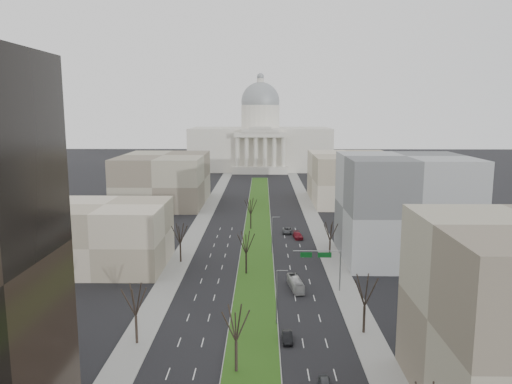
# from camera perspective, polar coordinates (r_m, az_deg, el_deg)

# --- Properties ---
(ground) EXTENTS (600.00, 600.00, 0.00)m
(ground) POSITION_cam_1_polar(r_m,az_deg,el_deg) (145.28, 0.19, -4.28)
(ground) COLOR black
(ground) RESTS_ON ground
(median) EXTENTS (8.00, 222.03, 0.20)m
(median) POSITION_cam_1_polar(r_m,az_deg,el_deg) (144.27, 0.18, -4.34)
(median) COLOR #999993
(median) RESTS_ON ground
(sidewalk_left) EXTENTS (5.00, 330.00, 0.15)m
(sidewalk_left) POSITION_cam_1_polar(r_m,az_deg,el_deg) (122.58, -8.20, -6.94)
(sidewalk_left) COLOR gray
(sidewalk_left) RESTS_ON ground
(sidewalk_right) EXTENTS (5.00, 330.00, 0.15)m
(sidewalk_right) POSITION_cam_1_polar(r_m,az_deg,el_deg) (122.16, 8.36, -7.00)
(sidewalk_right) COLOR gray
(sidewalk_right) RESTS_ON ground
(capitol) EXTENTS (80.00, 46.00, 55.00)m
(capitol) POSITION_cam_1_polar(r_m,az_deg,el_deg) (291.30, 0.50, 5.84)
(capitol) COLOR beige
(capitol) RESTS_ON ground
(building_beige_left) EXTENTS (26.00, 22.00, 14.00)m
(building_beige_left) POSITION_cam_1_polar(r_m,az_deg,el_deg) (114.90, -16.75, -4.78)
(building_beige_left) COLOR tan
(building_beige_left) RESTS_ON ground
(building_grey_right) EXTENTS (28.00, 26.00, 24.00)m
(building_grey_right) POSITION_cam_1_polar(r_m,az_deg,el_deg) (119.84, 16.54, -1.75)
(building_grey_right) COLOR slate
(building_grey_right) RESTS_ON ground
(building_far_left) EXTENTS (30.00, 40.00, 18.00)m
(building_far_left) POSITION_cam_1_polar(r_m,az_deg,el_deg) (186.51, -10.50, 1.42)
(building_far_left) COLOR #7A6F5E
(building_far_left) RESTS_ON ground
(building_far_right) EXTENTS (30.00, 40.00, 18.00)m
(building_far_right) POSITION_cam_1_polar(r_m,az_deg,el_deg) (190.84, 10.90, 1.59)
(building_far_right) COLOR tan
(building_far_right) RESTS_ON ground
(tree_left_mid) EXTENTS (5.40, 5.40, 9.72)m
(tree_left_mid) POSITION_cam_1_polar(r_m,az_deg,el_deg) (76.66, -13.64, -11.78)
(tree_left_mid) COLOR black
(tree_left_mid) RESTS_ON ground
(tree_left_far) EXTENTS (5.28, 5.28, 9.50)m
(tree_left_far) POSITION_cam_1_polar(r_m,az_deg,el_deg) (114.10, -8.68, -4.67)
(tree_left_far) COLOR black
(tree_left_far) RESTS_ON ground
(tree_right_mid) EXTENTS (5.52, 5.52, 9.94)m
(tree_right_mid) POSITION_cam_1_polar(r_m,az_deg,el_deg) (79.62, 12.37, -10.80)
(tree_right_mid) COLOR black
(tree_right_mid) RESTS_ON ground
(tree_right_far) EXTENTS (5.04, 5.04, 9.07)m
(tree_right_far) POSITION_cam_1_polar(r_m,az_deg,el_deg) (117.58, 8.48, -4.40)
(tree_right_far) COLOR black
(tree_right_far) RESTS_ON ground
(tree_median_a) EXTENTS (5.40, 5.40, 9.72)m
(tree_median_a) POSITION_cam_1_polar(r_m,az_deg,el_deg) (67.08, -2.31, -14.67)
(tree_median_a) COLOR black
(tree_median_a) RESTS_ON ground
(tree_median_b) EXTENTS (5.40, 5.40, 9.72)m
(tree_median_b) POSITION_cam_1_polar(r_m,az_deg,el_deg) (104.84, -1.14, -5.73)
(tree_median_b) COLOR black
(tree_median_b) RESTS_ON ground
(tree_median_c) EXTENTS (5.40, 5.40, 9.72)m
(tree_median_c) POSITION_cam_1_polar(r_m,az_deg,el_deg) (143.82, -0.61, -1.57)
(tree_median_c) COLOR black
(tree_median_c) RESTS_ON ground
(streetlamp_median_b) EXTENTS (1.90, 0.20, 9.16)m
(streetlamp_median_b) POSITION_cam_1_polar(r_m,az_deg,el_deg) (81.71, 2.40, -11.81)
(streetlamp_median_b) COLOR gray
(streetlamp_median_b) RESTS_ON ground
(streetlamp_median_c) EXTENTS (1.90, 0.20, 9.16)m
(streetlamp_median_c) POSITION_cam_1_polar(r_m,az_deg,el_deg) (119.87, 1.87, -4.88)
(streetlamp_median_c) COLOR gray
(streetlamp_median_c) RESTS_ON ground
(mast_arm_signs) EXTENTS (9.12, 0.24, 8.09)m
(mast_arm_signs) POSITION_cam_1_polar(r_m,az_deg,el_deg) (96.21, 8.01, -7.77)
(mast_arm_signs) COLOR gray
(mast_arm_signs) RESTS_ON ground
(car_black) EXTENTS (1.53, 4.23, 1.39)m
(car_black) POSITION_cam_1_polar(r_m,az_deg,el_deg) (77.98, 3.61, -16.19)
(car_black) COLOR black
(car_black) RESTS_ON ground
(car_red) EXTENTS (2.85, 5.66, 1.58)m
(car_red) POSITION_cam_1_polar(r_m,az_deg,el_deg) (135.50, 4.80, -4.98)
(car_red) COLOR maroon
(car_red) RESTS_ON ground
(car_grey_far) EXTENTS (2.91, 5.58, 1.50)m
(car_grey_far) POSITION_cam_1_polar(r_m,az_deg,el_deg) (141.10, 3.62, -4.40)
(car_grey_far) COLOR #484A4F
(car_grey_far) RESTS_ON ground
(box_van) EXTENTS (3.02, 8.32, 2.27)m
(box_van) POSITION_cam_1_polar(r_m,az_deg,el_deg) (98.26, 4.54, -10.39)
(box_van) COLOR silver
(box_van) RESTS_ON ground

